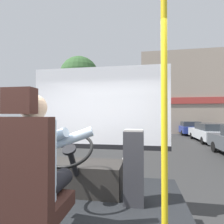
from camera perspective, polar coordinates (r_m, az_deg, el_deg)
The scene contains 12 objects.
ground at distance 10.56m, azimuth 5.38°, elevation -10.93°, with size 18.00×44.00×0.06m.
driver_seat at distance 1.58m, azimuth -24.96°, elevation -21.41°, with size 0.48×0.48×1.27m.
bus_driver at distance 1.62m, azimuth -22.58°, elevation -13.73°, with size 0.80×0.56×0.83m.
steering_console at distance 2.74m, azimuth -9.17°, elevation -19.08°, with size 1.10×1.04×0.85m.
handrail_pole at distance 1.30m, azimuth 16.15°, elevation -0.17°, with size 0.04×0.04×2.20m.
fare_box at distance 2.31m, azimuth 6.86°, elevation -16.76°, with size 0.24×0.21×0.90m.
windshield_panel at distance 3.27m, azimuth -4.09°, elevation -1.48°, with size 2.50×0.08×1.48m.
street_tree at distance 12.47m, azimuth -10.23°, elevation 10.87°, with size 2.57×2.57×5.69m.
shop_building at distance 20.89m, azimuth 24.91°, elevation 5.23°, with size 11.21×4.50×7.99m.
parked_car_silver at distance 13.93m, azimuth 28.61°, elevation -5.61°, with size 1.89×4.15×1.24m.
parked_car_blue at distance 18.21m, azimuth 23.08°, elevation -4.54°, with size 1.80×3.83×1.21m.
parked_car_green at distance 23.55m, azimuth 19.91°, elevation -3.53°, with size 1.83×4.03×1.33m.
Camera 1 is at (0.78, -1.56, 1.84)m, focal length 29.01 mm.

